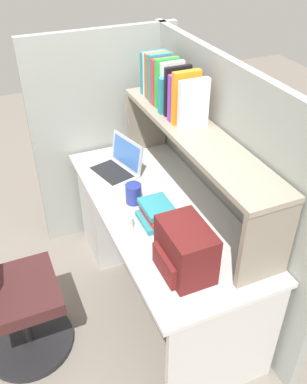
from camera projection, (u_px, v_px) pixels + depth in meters
The scene contains 13 objects.
ground_plane at pixel (160, 292), 2.89m from camera, with size 8.00×8.00×0.00m, color slate.
desk at pixel (138, 213), 2.95m from camera, with size 1.60×0.70×0.73m.
cubicle_partition_rear at pixel (218, 186), 2.57m from camera, with size 1.84×0.05×1.55m, color #939991.
cubicle_partition_left at pixel (107, 139), 3.07m from camera, with size 0.05×1.06×1.55m, color #939991.
overhead_hutch at pixel (195, 147), 2.33m from camera, with size 1.44×0.28×0.45m.
reference_books_on_shelf at pixel (171, 87), 2.44m from camera, with size 0.59×0.19×0.29m.
laptop at pixel (118, 166), 2.75m from camera, with size 0.36×0.32×0.22m.
backpack at pixel (185, 251), 1.98m from camera, with size 0.30×0.22×0.26m.
computer_mouse at pixel (135, 241), 2.20m from camera, with size 0.06×0.10×0.03m, color silver.
paper_cup at pixel (127, 223), 2.28m from camera, with size 0.08×0.08×0.09m, color white.
snack_canister at pixel (134, 194), 2.48m from camera, with size 0.10×0.10×0.12m, color navy.
desk_book_stack at pixel (158, 213), 2.34m from camera, with size 0.22×0.20×0.11m.
office_chair at pixel (8, 302), 2.32m from camera, with size 0.52×0.52×0.93m.
Camera 1 is at (1.79, -0.82, 2.22)m, focal length 39.51 mm.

